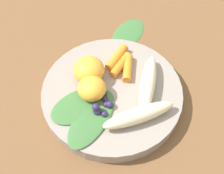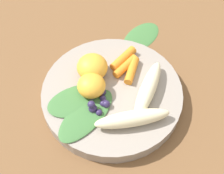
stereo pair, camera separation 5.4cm
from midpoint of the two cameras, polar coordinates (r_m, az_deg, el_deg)
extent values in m
plane|color=brown|center=(0.57, -2.71, -2.31)|extent=(2.40, 2.40, 0.00)
cylinder|color=gray|center=(0.56, -2.76, -1.57)|extent=(0.25, 0.25, 0.03)
ellipsoid|color=beige|center=(0.54, 3.80, 0.40)|extent=(0.10, 0.11, 0.03)
ellipsoid|color=beige|center=(0.50, 1.86, -5.50)|extent=(0.06, 0.13, 0.03)
ellipsoid|color=#F4A833|center=(0.53, -6.66, -0.49)|extent=(0.05, 0.05, 0.04)
ellipsoid|color=#F4A833|center=(0.55, -7.10, 2.97)|extent=(0.06, 0.06, 0.04)
cylinder|color=orange|center=(0.56, 0.22, 3.39)|extent=(0.05, 0.05, 0.02)
cylinder|color=orange|center=(0.57, -1.07, 3.97)|extent=(0.03, 0.06, 0.01)
cylinder|color=orange|center=(0.58, -1.73, 5.35)|extent=(0.04, 0.06, 0.02)
sphere|color=#2D234C|center=(0.52, -5.72, -4.68)|extent=(0.01, 0.01, 0.01)
sphere|color=#2D234C|center=(0.52, -3.37, -3.51)|extent=(0.01, 0.01, 0.01)
sphere|color=#2D234C|center=(0.53, -6.30, -2.35)|extent=(0.01, 0.01, 0.01)
sphere|color=#2D234C|center=(0.51, -4.44, -5.28)|extent=(0.01, 0.01, 0.01)
sphere|color=#2D234C|center=(0.53, -3.92, -3.04)|extent=(0.01, 0.01, 0.01)
sphere|color=#2D234C|center=(0.52, -4.02, -3.52)|extent=(0.01, 0.01, 0.01)
sphere|color=#2D234C|center=(0.53, -4.29, -1.63)|extent=(0.01, 0.01, 0.01)
sphere|color=#2D234C|center=(0.53, -4.22, -2.52)|extent=(0.01, 0.01, 0.01)
sphere|color=#2D234C|center=(0.51, -6.05, -3.97)|extent=(0.01, 0.01, 0.01)
ellipsoid|color=#3D7038|center=(0.53, -8.99, -3.62)|extent=(0.07, 0.11, 0.01)
ellipsoid|color=#3D7038|center=(0.52, -6.77, -6.03)|extent=(0.10, 0.13, 0.01)
ellipsoid|color=#3D7038|center=(0.67, 0.68, 9.83)|extent=(0.09, 0.12, 0.01)
camera|label=1|loc=(0.03, -92.87, -4.07)|focal=49.29mm
camera|label=2|loc=(0.03, 87.13, 4.07)|focal=49.29mm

